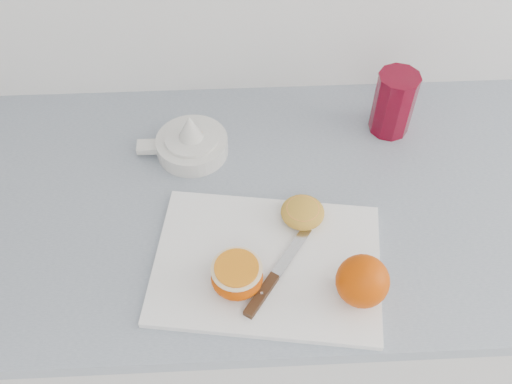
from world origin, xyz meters
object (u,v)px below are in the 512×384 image
counter (301,306)px  citrus_juicer (191,143)px  red_tumbler (393,105)px  half_orange (237,276)px  cutting_board (267,263)px

counter → citrus_juicer: bearing=153.8°
red_tumbler → half_orange: bearing=-131.6°
red_tumbler → cutting_board: bearing=-130.1°
counter → red_tumbler: red_tumbler is taller
citrus_juicer → red_tumbler: red_tumbler is taller
red_tumbler → citrus_juicer: bearing=-173.1°
cutting_board → half_orange: half_orange is taller
half_orange → citrus_juicer: citrus_juicer is taller
counter → cutting_board: bearing=-122.5°
counter → citrus_juicer: size_ratio=13.92×
counter → citrus_juicer: citrus_juicer is taller
half_orange → citrus_juicer: bearing=104.6°
cutting_board → citrus_juicer: 0.30m
counter → red_tumbler: bearing=43.9°
cutting_board → counter: bearing=57.5°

